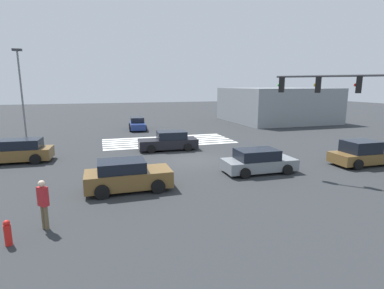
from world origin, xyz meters
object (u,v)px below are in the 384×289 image
(car_4, at_px, (17,151))
(pedestrian, at_px, (43,202))
(car_1, at_px, (137,124))
(traffic_signal_mast, at_px, (349,100))
(street_light_pole_a, at_px, (21,87))
(car_5, at_px, (169,141))
(fire_hydrant, at_px, (8,233))
(car_2, at_px, (258,161))
(car_3, at_px, (363,154))
(car_0, at_px, (127,176))

(car_4, xyz_separation_m, pedestrian, (-3.34, 11.03, 0.28))
(car_1, height_order, pedestrian, pedestrian)
(traffic_signal_mast, distance_m, street_light_pole_a, 27.01)
(car_5, xyz_separation_m, fire_hydrant, (8.18, 12.77, -0.26))
(traffic_signal_mast, bearing_deg, car_2, 11.09)
(car_2, distance_m, pedestrian, 11.64)
(car_1, relative_size, street_light_pole_a, 0.51)
(car_3, relative_size, car_4, 0.94)
(car_4, bearing_deg, pedestrian, 110.22)
(car_5, distance_m, fire_hydrant, 15.17)
(car_2, bearing_deg, car_0, -172.55)
(car_5, bearing_deg, street_light_pole_a, -33.16)
(traffic_signal_mast, distance_m, car_1, 24.02)
(car_1, xyz_separation_m, pedestrian, (6.19, 23.80, 0.34))
(car_3, height_order, pedestrian, pedestrian)
(car_4, height_order, fire_hydrant, car_4)
(traffic_signal_mast, distance_m, pedestrian, 15.09)
(fire_hydrant, bearing_deg, car_2, -157.02)
(car_0, height_order, car_1, car_0)
(car_1, distance_m, car_5, 11.96)
(car_1, height_order, street_light_pole_a, street_light_pole_a)
(pedestrian, bearing_deg, fire_hydrant, 176.95)
(traffic_signal_mast, bearing_deg, fire_hydrant, 54.07)
(pedestrian, height_order, street_light_pole_a, street_light_pole_a)
(car_4, distance_m, fire_hydrant, 12.15)
(car_1, bearing_deg, car_4, -32.56)
(car_4, relative_size, car_5, 0.97)
(traffic_signal_mast, relative_size, car_4, 1.28)
(pedestrian, bearing_deg, car_5, 13.05)
(fire_hydrant, bearing_deg, car_0, -134.70)
(fire_hydrant, bearing_deg, car_3, -166.58)
(car_4, bearing_deg, street_light_pole_a, -78.14)
(car_0, relative_size, car_3, 0.97)
(street_light_pole_a, bearing_deg, car_2, 133.79)
(pedestrian, bearing_deg, car_3, -34.19)
(traffic_signal_mast, bearing_deg, pedestrian, 51.28)
(pedestrian, bearing_deg, car_1, 29.78)
(car_2, relative_size, car_4, 0.96)
(car_5, distance_m, street_light_pole_a, 15.30)
(traffic_signal_mast, xyz_separation_m, street_light_pole_a, (19.37, -18.81, 0.64))
(traffic_signal_mast, height_order, fire_hydrant, traffic_signal_mast)
(street_light_pole_a, bearing_deg, pedestrian, 103.06)
(traffic_signal_mast, xyz_separation_m, car_0, (11.44, -1.70, -3.60))
(car_0, height_order, pedestrian, pedestrian)
(car_0, xyz_separation_m, car_1, (-3.00, -20.49, -0.04))
(fire_hydrant, bearing_deg, car_4, -78.69)
(street_light_pole_a, relative_size, fire_hydrant, 9.68)
(street_light_pole_a, bearing_deg, traffic_signal_mast, 135.84)
(traffic_signal_mast, height_order, car_0, traffic_signal_mast)
(car_3, relative_size, fire_hydrant, 4.95)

